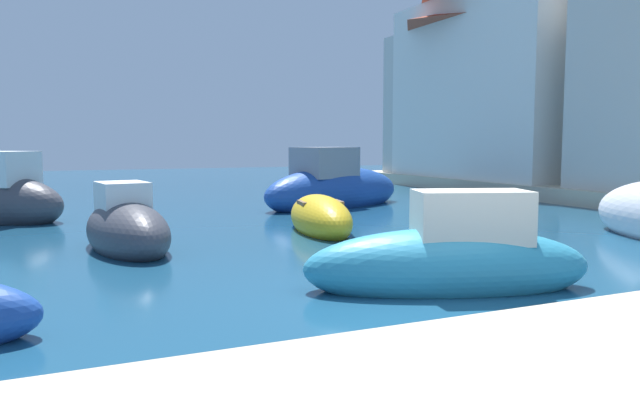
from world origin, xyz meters
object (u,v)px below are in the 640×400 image
Objects in this scene: waterfront_building_far at (486,90)px; quayside_tree at (570,105)px; waterfront_building_annex at (506,76)px; moored_boat_8 at (127,229)px; moored_boat_2 at (334,189)px; moored_boat_6 at (451,261)px; moored_boat_1 at (320,218)px.

quayside_tree is at bearing -82.63° from waterfront_building_far.
quayside_tree is (0.56, -3.02, -1.39)m from waterfront_building_annex.
moored_boat_8 is 0.34× the size of waterfront_building_annex.
waterfront_building_annex reaches higher than quayside_tree.
waterfront_building_far is at bearing 5.03° from moored_boat_2.
quayside_tree is (13.40, 10.89, 3.03)m from moored_boat_6.
quayside_tree is (17.07, 5.98, 3.04)m from moored_boat_8.
waterfront_building_annex is 1.36m from waterfront_building_far.
moored_boat_6 is (-0.55, -5.61, 0.10)m from moored_boat_1.
waterfront_building_annex is at bearing -1.19° from moored_boat_2.
moored_boat_1 is 15.51m from waterfront_building_annex.
waterfront_building_annex is 3.37m from quayside_tree.
moored_boat_2 is (2.51, 4.65, 0.26)m from moored_boat_1.
moored_boat_8 is at bearing -163.14° from moored_boat_2.
waterfront_building_annex is at bearing 110.43° from moored_boat_8.
moored_boat_6 is at bearing -132.71° from waterfront_building_annex.
waterfront_building_annex is (16.51, 9.00, 4.43)m from moored_boat_8.
waterfront_building_far is (9.78, 4.91, 3.77)m from moored_boat_2.
moored_boat_8 is (-3.67, 4.91, -0.01)m from moored_boat_6.
moored_boat_6 is 0.45× the size of waterfront_building_far.
moored_boat_2 is 0.64× the size of waterfront_building_far.
waterfront_building_annex reaches higher than moored_boat_8.
waterfront_building_far is at bearing -41.74° from moored_boat_1.
moored_boat_8 is (-4.22, -0.70, 0.09)m from moored_boat_1.
waterfront_building_far is (12.84, 15.18, 3.92)m from moored_boat_6.
waterfront_building_far reaches higher than moored_boat_1.
moored_boat_6 is 17.53m from quayside_tree.
moored_boat_8 is (-6.73, -5.35, -0.17)m from moored_boat_2.
quayside_tree reaches higher than moored_boat_2.
moored_boat_8 is at bearing 109.82° from moored_boat_1.
moored_boat_2 is 0.59× the size of waterfront_building_annex.
waterfront_building_far is at bearing 90.00° from waterfront_building_annex.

